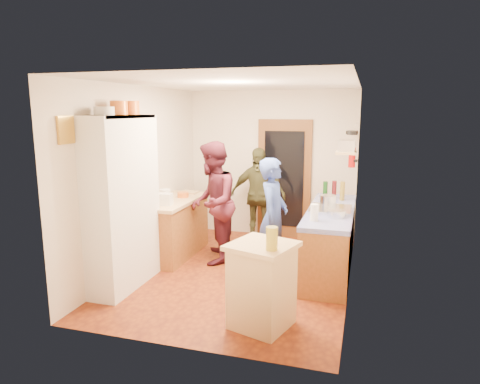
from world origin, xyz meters
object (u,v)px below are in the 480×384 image
at_px(person_hob, 275,218).
at_px(person_left, 215,202).
at_px(hutch_body, 123,203).
at_px(right_counter_base, 330,242).
at_px(island_base, 262,287).
at_px(person_back, 258,195).

xyz_separation_m(person_hob, person_left, (-0.98, 0.35, 0.09)).
bearing_deg(person_left, hutch_body, -46.17).
relative_size(right_counter_base, person_left, 1.21).
bearing_deg(island_base, right_counter_base, 73.55).
bearing_deg(hutch_body, person_back, 62.82).
bearing_deg(hutch_body, island_base, -15.82).
relative_size(island_base, person_back, 0.52).
height_order(person_left, person_back, person_left).
distance_m(island_base, person_back, 3.00).
bearing_deg(hutch_body, person_hob, 26.05).
bearing_deg(person_hob, person_left, 71.24).
xyz_separation_m(hutch_body, island_base, (1.95, -0.55, -0.67)).
bearing_deg(right_counter_base, person_left, -177.25).
relative_size(hutch_body, right_counter_base, 1.00).
distance_m(hutch_body, person_hob, 2.01).
xyz_separation_m(person_hob, person_back, (-0.59, 1.45, 0.00)).
relative_size(person_hob, person_back, 1.00).
relative_size(hutch_body, person_back, 1.34).
height_order(hutch_body, person_left, hutch_body).
bearing_deg(right_counter_base, hutch_body, -152.53).
distance_m(right_counter_base, person_left, 1.77).
bearing_deg(island_base, person_left, 123.00).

